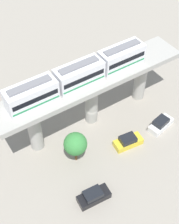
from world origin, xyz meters
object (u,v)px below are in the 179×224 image
object	(u,v)px
parked_car_yellow	(128,141)
tree_near_viaduct	(75,144)
train	(79,75)
parked_car_white	(161,124)
parked_car_black	(94,196)

from	to	relation	value
parked_car_yellow	tree_near_viaduct	bearing A→B (deg)	83.33
parked_car_yellow	train	bearing A→B (deg)	35.44
parked_car_white	tree_near_viaduct	size ratio (longest dim) A/B	0.86
parked_car_black	tree_near_viaduct	world-z (taller)	tree_near_viaduct
parked_car_black	parked_car_white	size ratio (longest dim) A/B	0.97
parked_car_yellow	tree_near_viaduct	world-z (taller)	tree_near_viaduct
parked_car_white	parked_car_black	bearing A→B (deg)	95.00
parked_car_yellow	parked_car_white	xyz separation A→B (m)	(-0.13, -6.23, 0.00)
parked_car_yellow	parked_car_black	world-z (taller)	same
tree_near_viaduct	parked_car_yellow	bearing A→B (deg)	-104.18
parked_car_black	parked_car_yellow	bearing A→B (deg)	-58.33
parked_car_yellow	parked_car_black	size ratio (longest dim) A/B	1.01
parked_car_yellow	tree_near_viaduct	distance (m)	8.40
train	parked_car_white	bearing A→B (deg)	-125.70
parked_car_white	tree_near_viaduct	bearing A→B (deg)	70.70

